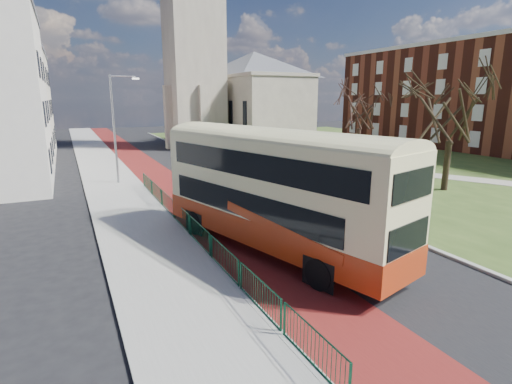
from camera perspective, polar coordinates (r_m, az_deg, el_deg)
ground at (r=17.08m, az=4.09°, el=-9.03°), size 160.00×160.00×0.00m
road_carriageway at (r=35.57m, az=-9.80°, el=2.63°), size 9.00×120.00×0.01m
bus_lane at (r=34.96m, az=-14.06°, el=2.24°), size 3.40×120.00×0.01m
pavement_west at (r=34.43m, az=-20.26°, el=1.74°), size 4.00×120.00×0.12m
kerb_west at (r=34.65m, az=-16.98°, el=2.06°), size 0.25×120.00×0.13m
kerb_east at (r=38.87m, az=-4.08°, el=3.79°), size 0.25×80.00×0.13m
grass_green at (r=49.63m, az=17.91°, el=5.20°), size 40.00×80.00×0.04m
footpath at (r=37.14m, az=23.76°, el=2.22°), size 18.84×32.82×0.03m
pedestrian_railing at (r=19.31m, az=-9.52°, el=-4.76°), size 0.07×24.00×1.12m
gothic_church at (r=55.99m, az=-4.16°, el=20.12°), size 16.38×18.00×40.00m
brick_terrace at (r=58.54m, az=30.06°, el=11.86°), size 10.30×44.30×13.50m
streetlamp at (r=31.95m, az=-19.38°, el=9.19°), size 2.13×0.18×8.00m
bus at (r=16.71m, az=2.56°, el=0.87°), size 6.03×12.41×5.06m
winter_tree_near at (r=31.02m, az=26.41°, el=11.62°), size 6.87×6.87×9.03m
winter_tree_far at (r=45.18m, az=14.68°, el=11.94°), size 6.25×6.25×8.21m
litter_bin at (r=25.49m, az=13.92°, el=-0.65°), size 0.65×0.65×0.92m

